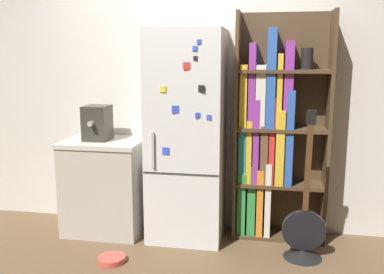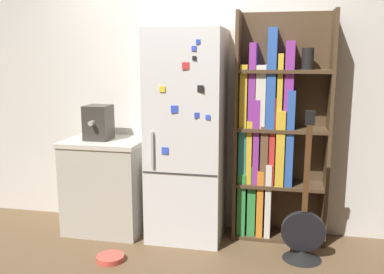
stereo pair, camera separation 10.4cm
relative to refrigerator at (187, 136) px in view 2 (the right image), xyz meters
name	(u,v)px [view 2 (the right image)]	position (x,y,z in m)	size (l,w,h in m)	color
ground_plane	(183,243)	(0.00, -0.17, -0.93)	(16.00, 16.00, 0.00)	brown
wall_back	(194,92)	(0.00, 0.31, 0.37)	(8.00, 0.05, 2.60)	silver
refrigerator	(187,136)	(0.00, 0.00, 0.00)	(0.66, 0.59, 1.87)	silver
bookshelf	(272,135)	(0.74, 0.15, 0.02)	(0.82, 0.31, 2.01)	#4C3823
kitchen_counter	(107,185)	(-0.78, 0.00, -0.49)	(0.73, 0.59, 0.87)	#BCB7A8
espresso_machine	(98,122)	(-0.83, -0.01, 0.10)	(0.22, 0.29, 0.32)	#38332D
guitar	(303,239)	(1.03, -0.27, -0.76)	(0.35, 0.32, 1.24)	black
pet_bowl	(110,258)	(-0.50, -0.62, -0.91)	(0.23, 0.23, 0.05)	#D84C3F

